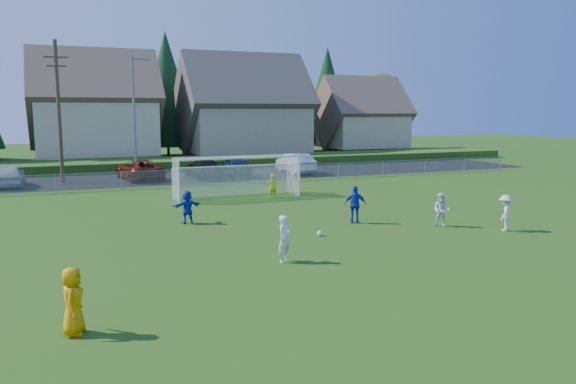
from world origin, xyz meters
The scene contains 22 objects.
ground centered at (0.00, 0.00, 0.00)m, with size 160.00×160.00×0.00m, color #193D0C.
asphalt_lot centered at (0.00, 27.50, 0.01)m, with size 60.00×60.00×0.00m, color black.
grass_embankment centered at (0.00, 35.00, 0.40)m, with size 70.00×6.00×0.80m, color #1E420F.
soccer_ball centered at (0.04, 4.68, 0.11)m, with size 0.22×0.22×0.22m, color white.
referee centered at (-9.74, -2.41, 0.80)m, with size 0.79×0.51×1.61m, color orange.
player_white_a centered at (-2.83, 1.53, 0.81)m, with size 0.59×0.39×1.62m, color silver.
player_white_b centered at (5.87, 4.28, 0.76)m, with size 0.74×0.58×1.52m, color silver.
player_white_c centered at (7.88, 2.53, 0.78)m, with size 1.01×0.58×1.56m, color silver.
player_blue_a centered at (2.72, 6.48, 0.87)m, with size 1.02×0.42×1.74m, color #1325B6.
player_blue_b centered at (-4.44, 9.40, 0.76)m, with size 1.41×0.45×1.52m, color #1325B6.
goalkeeper centered at (1.90, 14.95, 0.71)m, with size 0.52×0.34×1.42m, color #CCE51A.
car_a centered at (-12.84, 26.34, 0.76)m, with size 1.79×4.45×1.52m, color #AEB2B6.
car_c centered at (-4.10, 27.15, 0.75)m, with size 2.49×5.41×1.50m, color #63140B.
car_d centered at (0.62, 26.44, 0.72)m, with size 2.03×4.99×1.45m, color black.
car_e centered at (3.16, 26.57, 0.76)m, with size 1.79×4.45×1.52m, color #142447.
car_f centered at (8.39, 26.53, 0.82)m, with size 1.74×5.00×1.65m, color silver.
soccer_goal centered at (0.00, 16.05, 1.63)m, with size 7.42×1.90×2.50m.
chainlink_fence centered at (0.00, 22.00, 0.63)m, with size 52.06×0.06×1.20m.
streetlight centered at (-4.45, 26.00, 4.84)m, with size 1.38×0.18×9.00m.
utility_pole centered at (-9.50, 27.00, 5.15)m, with size 1.60×0.26×10.00m.
houses_row centered at (1.97, 42.46, 7.33)m, with size 53.90×11.45×13.27m.
tree_row centered at (1.04, 48.74, 6.91)m, with size 65.98×12.36×13.80m.
Camera 1 is at (-9.94, -15.83, 5.18)m, focal length 35.00 mm.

